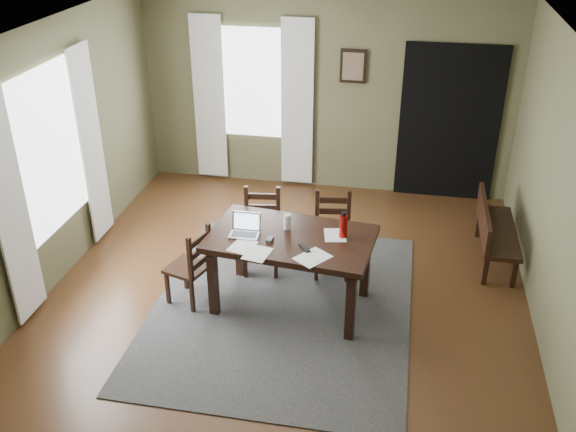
% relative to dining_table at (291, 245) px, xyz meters
% --- Properties ---
extents(ground, '(5.00, 6.00, 0.01)m').
position_rel_dining_table_xyz_m(ground, '(-0.08, -0.06, -0.72)').
color(ground, '#492C16').
extents(room_shell, '(5.02, 6.02, 2.71)m').
position_rel_dining_table_xyz_m(room_shell, '(-0.08, -0.06, 1.09)').
color(room_shell, brown).
rests_on(room_shell, ground).
extents(rug, '(2.60, 3.20, 0.01)m').
position_rel_dining_table_xyz_m(rug, '(-0.08, -0.06, -0.71)').
color(rug, '#373737').
rests_on(rug, ground).
extents(dining_table, '(1.69, 1.12, 0.80)m').
position_rel_dining_table_xyz_m(dining_table, '(0.00, 0.00, 0.00)').
color(dining_table, black).
rests_on(dining_table, rug).
extents(chair_end, '(0.48, 0.48, 0.87)m').
position_rel_dining_table_xyz_m(chair_end, '(-1.01, -0.15, -0.28)').
color(chair_end, black).
rests_on(chair_end, rug).
extents(chair_back_left, '(0.47, 0.47, 0.94)m').
position_rel_dining_table_xyz_m(chair_back_left, '(-0.45, 0.63, -0.25)').
color(chair_back_left, black).
rests_on(chair_back_left, rug).
extents(chair_back_right, '(0.45, 0.45, 0.92)m').
position_rel_dining_table_xyz_m(chair_back_right, '(0.33, 0.72, -0.26)').
color(chair_back_right, black).
rests_on(chair_back_right, rug).
extents(bench, '(0.40, 1.24, 0.70)m').
position_rel_dining_table_xyz_m(bench, '(2.08, 1.29, -0.30)').
color(bench, black).
rests_on(bench, ground).
extents(laptop, '(0.29, 0.23, 0.20)m').
position_rel_dining_table_xyz_m(laptop, '(-0.45, -0.02, 0.15)').
color(laptop, '#B7B7BC').
rests_on(laptop, dining_table).
extents(computer_mouse, '(0.06, 0.10, 0.03)m').
position_rel_dining_table_xyz_m(computer_mouse, '(-0.19, -0.13, 0.12)').
color(computer_mouse, '#3F3F42').
rests_on(computer_mouse, dining_table).
extents(tv_remote, '(0.13, 0.17, 0.02)m').
position_rel_dining_table_xyz_m(tv_remote, '(0.17, -0.21, 0.11)').
color(tv_remote, black).
rests_on(tv_remote, dining_table).
extents(drinking_glass, '(0.09, 0.09, 0.16)m').
position_rel_dining_table_xyz_m(drinking_glass, '(-0.07, 0.14, 0.18)').
color(drinking_glass, silver).
rests_on(drinking_glass, dining_table).
extents(water_bottle, '(0.08, 0.08, 0.27)m').
position_rel_dining_table_xyz_m(water_bottle, '(0.50, 0.08, 0.22)').
color(water_bottle, '#A5110C').
rests_on(water_bottle, dining_table).
extents(paper_a, '(0.27, 0.32, 0.00)m').
position_rel_dining_table_xyz_m(paper_a, '(-0.42, -0.28, 0.10)').
color(paper_a, white).
rests_on(paper_a, dining_table).
extents(paper_b, '(0.38, 0.39, 0.00)m').
position_rel_dining_table_xyz_m(paper_b, '(0.27, -0.36, 0.10)').
color(paper_b, white).
rests_on(paper_b, dining_table).
extents(paper_d, '(0.25, 0.30, 0.00)m').
position_rel_dining_table_xyz_m(paper_d, '(0.42, 0.10, 0.10)').
color(paper_d, white).
rests_on(paper_d, dining_table).
extents(paper_e, '(0.26, 0.32, 0.00)m').
position_rel_dining_table_xyz_m(paper_e, '(-0.25, -0.39, 0.10)').
color(paper_e, white).
rests_on(paper_e, dining_table).
extents(window_left, '(0.01, 1.30, 1.70)m').
position_rel_dining_table_xyz_m(window_left, '(-2.55, 0.14, 0.74)').
color(window_left, white).
rests_on(window_left, ground).
extents(window_back, '(1.00, 0.01, 1.50)m').
position_rel_dining_table_xyz_m(window_back, '(-1.08, 2.91, 0.74)').
color(window_back, white).
rests_on(window_back, ground).
extents(curtain_left_near, '(0.03, 0.48, 2.30)m').
position_rel_dining_table_xyz_m(curtain_left_near, '(-2.52, -0.68, 0.49)').
color(curtain_left_near, silver).
rests_on(curtain_left_near, ground).
extents(curtain_left_far, '(0.03, 0.48, 2.30)m').
position_rel_dining_table_xyz_m(curtain_left_far, '(-2.52, 0.96, 0.49)').
color(curtain_left_far, silver).
rests_on(curtain_left_far, ground).
extents(curtain_back_left, '(0.44, 0.03, 2.30)m').
position_rel_dining_table_xyz_m(curtain_back_left, '(-1.70, 2.88, 0.49)').
color(curtain_back_left, silver).
rests_on(curtain_back_left, ground).
extents(curtain_back_right, '(0.44, 0.03, 2.30)m').
position_rel_dining_table_xyz_m(curtain_back_right, '(-0.46, 2.88, 0.49)').
color(curtain_back_right, silver).
rests_on(curtain_back_right, ground).
extents(framed_picture, '(0.34, 0.03, 0.44)m').
position_rel_dining_table_xyz_m(framed_picture, '(0.27, 2.91, 1.04)').
color(framed_picture, black).
rests_on(framed_picture, ground).
extents(doorway_back, '(1.30, 0.03, 2.10)m').
position_rel_dining_table_xyz_m(doorway_back, '(1.57, 2.91, 0.34)').
color(doorway_back, black).
rests_on(doorway_back, ground).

